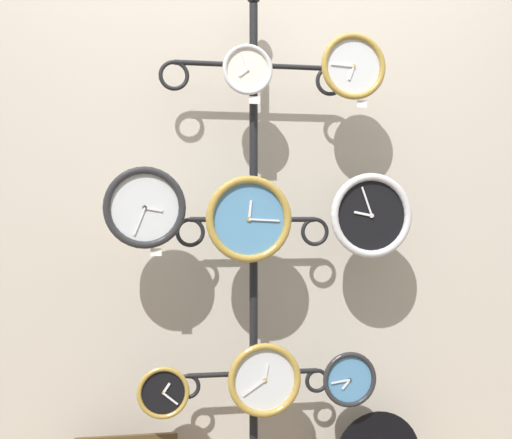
# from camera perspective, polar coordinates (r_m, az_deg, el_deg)

# --- Properties ---
(shop_wall) EXTENTS (4.40, 0.04, 2.80)m
(shop_wall) POSITION_cam_1_polar(r_m,az_deg,el_deg) (2.92, -0.78, 4.46)
(shop_wall) COLOR #BCB2A3
(shop_wall) RESTS_ON ground_plane
(display_stand) EXTENTS (0.73, 0.38, 2.07)m
(display_stand) POSITION_cam_1_polar(r_m,az_deg,el_deg) (2.80, -0.20, -10.22)
(display_stand) COLOR black
(display_stand) RESTS_ON ground_plane
(clock_top_center) EXTENTS (0.19, 0.04, 0.19)m
(clock_top_center) POSITION_cam_1_polar(r_m,az_deg,el_deg) (2.73, -0.70, 11.88)
(clock_top_center) COLOR silver
(clock_top_right) EXTENTS (0.26, 0.04, 0.26)m
(clock_top_right) POSITION_cam_1_polar(r_m,az_deg,el_deg) (2.82, 7.78, 12.03)
(clock_top_right) COLOR silver
(clock_middle_left) EXTENTS (0.30, 0.04, 0.30)m
(clock_middle_left) POSITION_cam_1_polar(r_m,az_deg,el_deg) (2.59, -8.90, 0.95)
(clock_middle_left) COLOR silver
(clock_middle_center) EXTENTS (0.32, 0.04, 0.32)m
(clock_middle_center) POSITION_cam_1_polar(r_m,az_deg,el_deg) (2.64, -0.58, 0.03)
(clock_middle_center) COLOR #4C84B2
(clock_middle_right) EXTENTS (0.33, 0.04, 0.33)m
(clock_middle_right) POSITION_cam_1_polar(r_m,az_deg,el_deg) (2.79, 9.19, 0.31)
(clock_middle_right) COLOR black
(clock_bottom_left) EXTENTS (0.19, 0.04, 0.19)m
(clock_bottom_left) POSITION_cam_1_polar(r_m,az_deg,el_deg) (2.69, -7.45, -13.56)
(clock_bottom_left) COLOR black
(clock_bottom_center) EXTENTS (0.28, 0.04, 0.28)m
(clock_bottom_center) POSITION_cam_1_polar(r_m,az_deg,el_deg) (2.74, 0.67, -12.70)
(clock_bottom_center) COLOR silver
(clock_bottom_right) EXTENTS (0.21, 0.04, 0.21)m
(clock_bottom_right) POSITION_cam_1_polar(r_m,az_deg,el_deg) (2.83, 7.47, -12.55)
(clock_bottom_right) COLOR #4C84B2
(price_tag_upper) EXTENTS (0.04, 0.00, 0.03)m
(price_tag_upper) POSITION_cam_1_polar(r_m,az_deg,el_deg) (2.71, -0.14, 9.53)
(price_tag_upper) COLOR white
(price_tag_mid) EXTENTS (0.04, 0.00, 0.03)m
(price_tag_mid) POSITION_cam_1_polar(r_m,az_deg,el_deg) (2.81, 8.47, 9.13)
(price_tag_mid) COLOR white
(price_tag_lower) EXTENTS (0.04, 0.00, 0.03)m
(price_tag_lower) POSITION_cam_1_polar(r_m,az_deg,el_deg) (2.60, -8.00, -2.61)
(price_tag_lower) COLOR white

